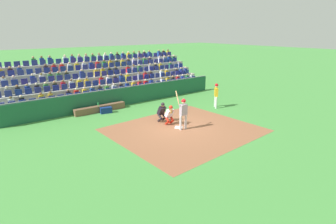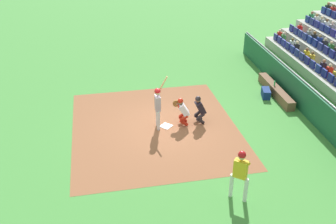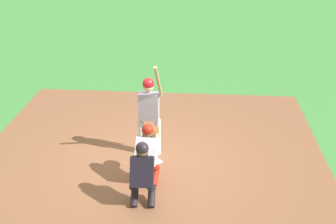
# 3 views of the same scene
# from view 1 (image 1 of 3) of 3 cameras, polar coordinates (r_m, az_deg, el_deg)

# --- Properties ---
(ground_plane) EXTENTS (160.00, 160.00, 0.00)m
(ground_plane) POSITION_cam_1_polar(r_m,az_deg,el_deg) (15.54, 2.28, -3.40)
(ground_plane) COLOR #448D3F
(infield_dirt_patch) EXTENTS (8.04, 7.21, 0.01)m
(infield_dirt_patch) POSITION_cam_1_polar(r_m,az_deg,el_deg) (15.18, 3.49, -3.91)
(infield_dirt_patch) COLOR brown
(infield_dirt_patch) RESTS_ON ground_plane
(home_plate_marker) EXTENTS (0.62, 0.62, 0.02)m
(home_plate_marker) POSITION_cam_1_polar(r_m,az_deg,el_deg) (15.53, 2.28, -3.34)
(home_plate_marker) COLOR white
(home_plate_marker) RESTS_ON infield_dirt_patch
(batter_at_plate) EXTENTS (0.57, 0.59, 2.24)m
(batter_at_plate) POSITION_cam_1_polar(r_m,az_deg,el_deg) (14.94, 3.30, 0.35)
(batter_at_plate) COLOR silver
(batter_at_plate) RESTS_ON ground_plane
(catcher_crouching) EXTENTS (0.48, 0.71, 1.25)m
(catcher_crouching) POSITION_cam_1_polar(r_m,az_deg,el_deg) (15.77, 0.39, -0.37)
(catcher_crouching) COLOR #B42011
(catcher_crouching) RESTS_ON ground_plane
(home_plate_umpire) EXTENTS (0.49, 0.50, 1.28)m
(home_plate_umpire) POSITION_cam_1_polar(r_m,az_deg,el_deg) (16.32, -1.32, 0.22)
(home_plate_umpire) COLOR black
(home_plate_umpire) RESTS_ON ground_plane
(dugout_wall) EXTENTS (17.07, 0.24, 1.40)m
(dugout_wall) POSITION_cam_1_polar(r_m,az_deg,el_deg) (20.42, -9.24, 3.41)
(dugout_wall) COLOR #1B5439
(dugout_wall) RESTS_ON ground_plane
(dugout_bench) EXTENTS (3.67, 0.40, 0.44)m
(dugout_bench) POSITION_cam_1_polar(r_m,az_deg,el_deg) (19.10, -14.39, 0.72)
(dugout_bench) COLOR brown
(dugout_bench) RESTS_ON ground_plane
(water_bottle_on_bench) EXTENTS (0.07, 0.07, 0.24)m
(water_bottle_on_bench) POSITION_cam_1_polar(r_m,az_deg,el_deg) (18.93, -14.86, 1.61)
(water_bottle_on_bench) COLOR green
(water_bottle_on_bench) RESTS_ON dugout_bench
(equipment_duffel_bag) EXTENTS (0.84, 0.53, 0.41)m
(equipment_duffel_bag) POSITION_cam_1_polar(r_m,az_deg,el_deg) (18.67, -13.23, 0.38)
(equipment_duffel_bag) COLOR navy
(equipment_duffel_bag) RESTS_ON ground_plane
(on_deck_batter) EXTENTS (0.48, 0.56, 1.81)m
(on_deck_batter) POSITION_cam_1_polar(r_m,az_deg,el_deg) (19.59, 10.36, 4.07)
(on_deck_batter) COLOR silver
(on_deck_batter) RESTS_ON ground_plane
(bleacher_stand) EXTENTS (19.92, 5.06, 3.45)m
(bleacher_stand) POSITION_cam_1_polar(r_m,az_deg,el_deg) (24.82, -14.93, 6.39)
(bleacher_stand) COLOR #A1A29B
(bleacher_stand) RESTS_ON ground_plane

